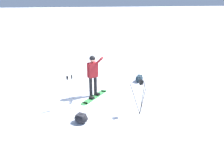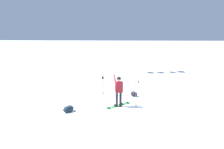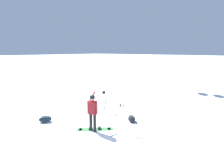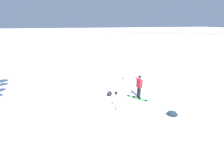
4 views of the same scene
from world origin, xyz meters
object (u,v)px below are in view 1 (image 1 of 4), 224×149
camera_tripod (141,90)px  ski_poles (70,87)px  gear_bag_large (81,118)px  gear_bag_small (139,78)px  snowboarder (93,72)px  snowboard (95,97)px

camera_tripod → ski_poles: (2.28, -1.22, -0.07)m
gear_bag_large → gear_bag_small: 4.66m
snowboarder → camera_tripod: (-1.20, 2.09, -0.17)m
camera_tripod → snowboard: bearing=-58.8°
snowboard → gear_bag_large: (0.94, 1.85, 0.14)m
snowboarder → gear_bag_small: bearing=-159.1°
snowboarder → ski_poles: size_ratio=1.37×
snowboard → camera_tripod: 2.46m
camera_tripod → gear_bag_small: size_ratio=1.81×
gear_bag_small → gear_bag_large: bearing=40.1°
snowboarder → gear_bag_small: 2.98m
snowboard → camera_tripod: size_ratio=1.07×
gear_bag_large → gear_bag_small: (-3.57, -3.00, 0.00)m
gear_bag_large → camera_tripod: (-2.12, 0.10, 0.77)m
gear_bag_small → ski_poles: size_ratio=0.54×
camera_tripod → snowboarder: bearing=-60.2°
snowboarder → snowboard: 1.09m
snowboard → ski_poles: size_ratio=1.05×
snowboarder → ski_poles: bearing=38.8°
snowboarder → ski_poles: (1.08, 0.87, -0.24)m
camera_tripod → ski_poles: ski_poles is taller
snowboard → gear_bag_small: size_ratio=1.93×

